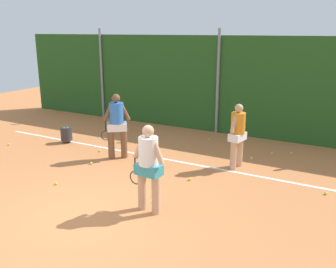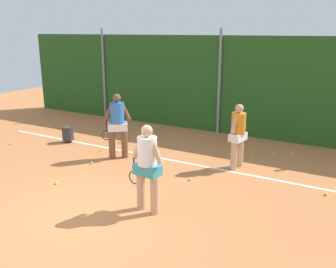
{
  "view_description": "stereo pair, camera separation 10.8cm",
  "coord_description": "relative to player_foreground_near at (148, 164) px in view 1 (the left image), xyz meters",
  "views": [
    {
      "loc": [
        4.62,
        -4.92,
        3.48
      ],
      "look_at": [
        0.45,
        2.61,
        1.07
      ],
      "focal_mm": 39.7,
      "sensor_mm": 36.0,
      "label": 1
    },
    {
      "loc": [
        4.71,
        -4.87,
        3.48
      ],
      "look_at": [
        0.45,
        2.61,
        1.07
      ],
      "focal_mm": 39.7,
      "sensor_mm": 36.0,
      "label": 2
    }
  ],
  "objects": [
    {
      "name": "ball_hopper",
      "position": [
        -4.78,
        2.71,
        -0.7
      ],
      "size": [
        0.36,
        0.36,
        0.51
      ],
      "color": "#2D2D33",
      "rests_on": "ground_plane"
    },
    {
      "name": "player_foreground_near",
      "position": [
        0.0,
        0.0,
        0.0
      ],
      "size": [
        0.82,
        0.38,
        1.77
      ],
      "rotation": [
        0.0,
        0.0,
        3.03
      ],
      "color": "tan",
      "rests_on": "ground_plane"
    },
    {
      "name": "tennis_ball_6",
      "position": [
        0.89,
        4.02,
        -0.96
      ],
      "size": [
        0.07,
        0.07,
        0.07
      ],
      "primitive_type": "sphere",
      "color": "#CCDB33",
      "rests_on": "ground_plane"
    },
    {
      "name": "tennis_ball_4",
      "position": [
        1.78,
        4.96,
        -0.96
      ],
      "size": [
        0.07,
        0.07,
        0.07
      ],
      "primitive_type": "sphere",
      "color": "#CCDB33",
      "rests_on": "ground_plane"
    },
    {
      "name": "tennis_ball_7",
      "position": [
        3.0,
        2.52,
        -0.96
      ],
      "size": [
        0.07,
        0.07,
        0.07
      ],
      "primitive_type": "sphere",
      "color": "#CCDB33",
      "rests_on": "ground_plane"
    },
    {
      "name": "player_backcourt_far",
      "position": [
        0.72,
        3.17,
        -0.04
      ],
      "size": [
        0.37,
        0.7,
        1.7
      ],
      "rotation": [
        0.0,
        0.0,
        1.39
      ],
      "color": "tan",
      "rests_on": "ground_plane"
    },
    {
      "name": "tennis_ball_11",
      "position": [
        -3.24,
        2.46,
        -0.96
      ],
      "size": [
        0.07,
        0.07,
        0.07
      ],
      "primitive_type": "sphere",
      "color": "#CCDB33",
      "rests_on": "ground_plane"
    },
    {
      "name": "fence_post_left",
      "position": [
        -6.01,
        6.14,
        0.78
      ],
      "size": [
        0.1,
        0.1,
        3.55
      ],
      "primitive_type": "cylinder",
      "color": "gray",
      "rests_on": "ground_plane"
    },
    {
      "name": "tennis_ball_9",
      "position": [
        -6.16,
        1.6,
        -0.96
      ],
      "size": [
        0.07,
        0.07,
        0.07
      ],
      "primitive_type": "sphere",
      "color": "#CCDB33",
      "rests_on": "ground_plane"
    },
    {
      "name": "ground_plane",
      "position": [
        -1.03,
        1.31,
        -0.99
      ],
      "size": [
        27.89,
        27.89,
        0.0
      ],
      "primitive_type": "plane",
      "color": "#C67542"
    },
    {
      "name": "player_midcourt",
      "position": [
        -2.45,
        2.29,
        0.03
      ],
      "size": [
        0.64,
        0.62,
        1.82
      ],
      "rotation": [
        0.0,
        0.0,
        3.82
      ],
      "color": "brown",
      "rests_on": "ground_plane"
    },
    {
      "name": "tennis_ball_5",
      "position": [
        -2.77,
        1.51,
        -0.96
      ],
      "size": [
        0.07,
        0.07,
        0.07
      ],
      "primitive_type": "sphere",
      "color": "#CCDB33",
      "rests_on": "ground_plane"
    },
    {
      "name": "tennis_ball_1",
      "position": [
        -2.58,
        0.05,
        -0.96
      ],
      "size": [
        0.07,
        0.07,
        0.07
      ],
      "primitive_type": "sphere",
      "color": "#CCDB33",
      "rests_on": "ground_plane"
    },
    {
      "name": "fence_post_center",
      "position": [
        -1.03,
        6.14,
        0.78
      ],
      "size": [
        0.1,
        0.1,
        3.55
      ],
      "primitive_type": "cylinder",
      "color": "gray",
      "rests_on": "ground_plane"
    },
    {
      "name": "court_baseline_paint",
      "position": [
        -1.03,
        2.84,
        -0.99
      ],
      "size": [
        12.61,
        0.1,
        0.01
      ],
      "primitive_type": "cube",
      "color": "white",
      "rests_on": "ground_plane"
    },
    {
      "name": "tennis_ball_10",
      "position": [
        1.28,
        4.69,
        -0.96
      ],
      "size": [
        0.07,
        0.07,
        0.07
      ],
      "primitive_type": "sphere",
      "color": "#CCDB33",
      "rests_on": "ground_plane"
    },
    {
      "name": "tennis_ball_3",
      "position": [
        -0.87,
        5.12,
        -0.96
      ],
      "size": [
        0.07,
        0.07,
        0.07
      ],
      "primitive_type": "sphere",
      "color": "#CCDB33",
      "rests_on": "ground_plane"
    },
    {
      "name": "tennis_ball_8",
      "position": [
        0.04,
        1.8,
        -0.96
      ],
      "size": [
        0.07,
        0.07,
        0.07
      ],
      "primitive_type": "sphere",
      "color": "#CCDB33",
      "rests_on": "ground_plane"
    },
    {
      "name": "hedge_fence_backdrop",
      "position": [
        -1.03,
        6.31,
        0.67
      ],
      "size": [
        17.26,
        0.25,
        3.32
      ],
      "primitive_type": "cube",
      "color": "#23511E",
      "rests_on": "ground_plane"
    }
  ]
}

